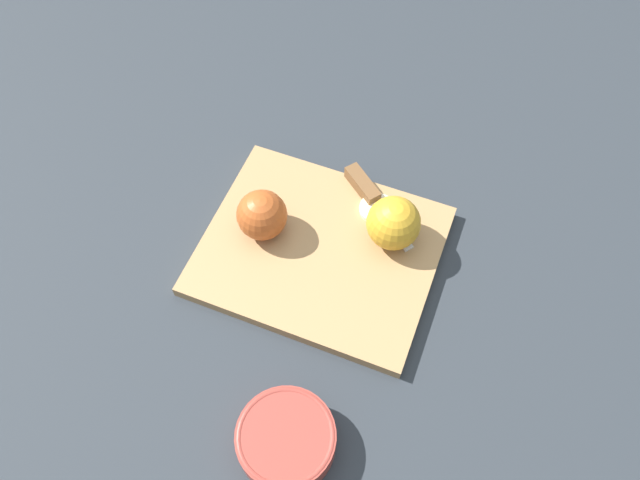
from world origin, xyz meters
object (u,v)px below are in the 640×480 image
object	(u,v)px
apple_half_left	(262,215)
knife	(366,189)
bowl	(286,439)
apple_half_right	(394,223)

from	to	relation	value
apple_half_left	knife	size ratio (longest dim) A/B	0.50
bowl	knife	bearing A→B (deg)	100.94
apple_half_left	apple_half_right	xyz separation A→B (m)	(0.17, 0.07, 0.00)
apple_half_left	apple_half_right	size ratio (longest dim) A/B	0.94
apple_half_right	knife	size ratio (longest dim) A/B	0.53
apple_half_left	knife	world-z (taller)	apple_half_left
apple_half_right	apple_half_left	bearing A→B (deg)	132.51
apple_half_left	knife	distance (m)	0.16
apple_half_right	bowl	world-z (taller)	apple_half_right
apple_half_left	knife	xyz separation A→B (m)	(0.10, 0.13, -0.03)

